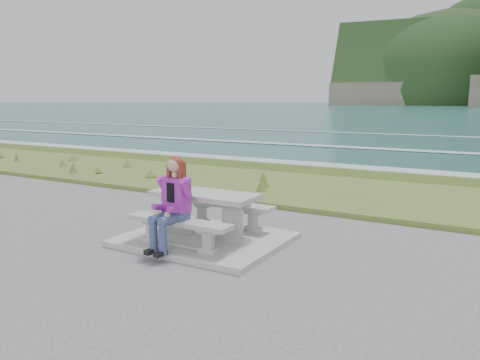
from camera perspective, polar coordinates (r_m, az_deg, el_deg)
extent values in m
cube|color=#969591|center=(7.91, -4.31, -7.21)|extent=(2.60, 2.10, 0.10)
cube|color=#969591|center=(8.19, -7.46, -6.02)|extent=(0.62, 0.12, 0.08)
cube|color=#969591|center=(8.11, -7.50, -4.01)|extent=(0.34, 0.09, 0.51)
cube|color=#969591|center=(8.05, -7.55, -1.97)|extent=(0.62, 0.12, 0.08)
cube|color=#969591|center=(7.60, -0.93, -7.18)|extent=(0.62, 0.12, 0.08)
cube|color=#969591|center=(7.52, -0.94, -5.03)|extent=(0.34, 0.09, 0.51)
cube|color=#969591|center=(7.45, -0.94, -2.83)|extent=(0.62, 0.12, 0.08)
cube|color=#969591|center=(7.72, -4.38, -1.81)|extent=(1.80, 0.75, 0.08)
cube|color=#969591|center=(7.67, -10.66, -7.19)|extent=(0.30, 0.12, 0.08)
cube|color=#969591|center=(7.63, -10.70, -6.12)|extent=(0.17, 0.09, 0.22)
cube|color=#969591|center=(7.59, -10.73, -5.03)|extent=(0.30, 0.12, 0.08)
cube|color=#969591|center=(7.04, -3.90, -8.59)|extent=(0.30, 0.12, 0.08)
cube|color=#969591|center=(6.99, -3.91, -7.43)|extent=(0.17, 0.09, 0.22)
cube|color=#969591|center=(6.95, -3.93, -6.25)|extent=(0.30, 0.12, 0.08)
cube|color=#969591|center=(7.24, -7.50, -5.05)|extent=(1.80, 0.35, 0.07)
cube|color=#969591|center=(8.73, -4.66, -4.97)|extent=(0.30, 0.12, 0.08)
cube|color=#969591|center=(8.70, -4.67, -4.01)|extent=(0.17, 0.09, 0.22)
cube|color=#969591|center=(8.66, -4.68, -3.05)|extent=(0.30, 0.12, 0.08)
cube|color=#969591|center=(8.19, 1.61, -5.94)|extent=(0.30, 0.12, 0.08)
cube|color=#969591|center=(8.15, 1.61, -4.93)|extent=(0.17, 0.09, 0.22)
cube|color=#969591|center=(8.11, 1.62, -3.90)|extent=(0.30, 0.12, 0.08)
cube|color=#969591|center=(8.36, -1.64, -2.96)|extent=(1.80, 0.35, 0.07)
cube|color=#445B22|center=(12.25, 9.00, -1.46)|extent=(160.00, 4.50, 0.22)
cube|color=brown|center=(14.95, 13.02, 0.43)|extent=(160.00, 0.80, 2.20)
cube|color=silver|center=(21.08, 17.76, -1.93)|extent=(220.00, 3.00, 0.06)
cube|color=silver|center=(28.85, 21.21, 0.91)|extent=(220.00, 2.00, 0.06)
cube|color=silver|center=(40.67, 23.90, 3.12)|extent=(220.00, 1.40, 0.06)
cube|color=silver|center=(58.53, 25.89, 4.75)|extent=(220.00, 1.00, 0.06)
cube|color=brown|center=(448.45, 24.77, 9.47)|extent=(201.55, 149.04, 18.00)
ellipsoid|color=black|center=(448.49, 24.80, 9.85)|extent=(211.86, 162.91, 135.69)
cube|color=navy|center=(7.15, -8.96, -6.35)|extent=(0.43, 0.73, 0.57)
cube|color=purple|center=(7.19, -7.78, -1.76)|extent=(0.43, 0.27, 0.53)
sphere|color=tan|center=(7.10, -7.97, 1.83)|extent=(0.22, 0.22, 0.22)
sphere|color=#5F1F15|center=(7.11, -7.83, 1.93)|extent=(0.24, 0.24, 0.24)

